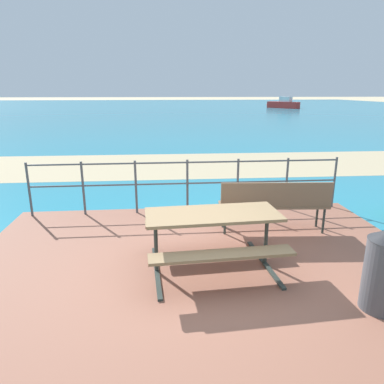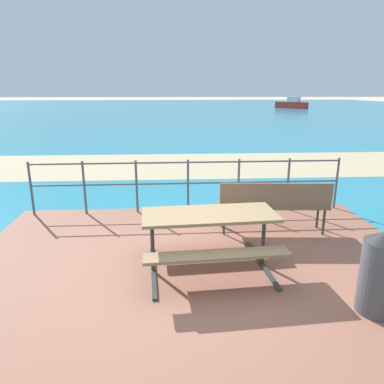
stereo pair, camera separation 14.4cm
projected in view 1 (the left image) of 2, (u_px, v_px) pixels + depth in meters
name	position (u px, v px, depth m)	size (l,w,h in m)	color
ground_plane	(202.00, 274.00, 4.68)	(240.00, 240.00, 0.00)	beige
patio_paving	(202.00, 272.00, 4.67)	(6.40, 5.20, 0.06)	#935B47
sea_water	(163.00, 110.00, 42.94)	(90.00, 90.00, 0.01)	teal
beach_strip	(176.00, 165.00, 11.47)	(54.00, 3.97, 0.01)	tan
picnic_table	(213.00, 226.00, 4.56)	(1.79, 1.46, 0.78)	#8C704C
park_bench	(275.00, 201.00, 5.77)	(1.82, 0.54, 0.88)	#7A6047
railing_fence	(187.00, 180.00, 6.76)	(5.94, 0.04, 1.02)	#4C5156
boat_near	(283.00, 104.00, 47.15)	(3.65, 4.65, 1.50)	red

